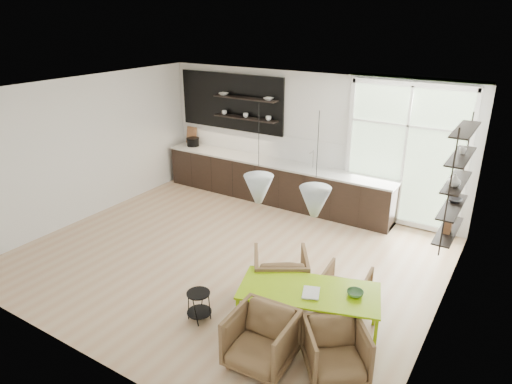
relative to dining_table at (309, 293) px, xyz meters
name	(u,v)px	position (x,y,z in m)	size (l,w,h in m)	color
room	(288,168)	(-1.52, 2.19, 0.84)	(7.02, 6.01, 2.91)	#D1B08B
kitchen_run	(271,175)	(-2.80, 3.78, -0.02)	(5.54, 0.69, 2.75)	black
right_shelving	(456,186)	(1.26, 2.27, 1.03)	(0.26, 1.22, 1.90)	black
dining_table	(309,293)	(0.00, 0.00, 0.00)	(1.99, 1.34, 0.67)	#90C606
armchair_back_left	(280,275)	(-0.73, 0.55, -0.25)	(0.79, 0.81, 0.74)	brown
armchair_back_right	(346,288)	(0.21, 0.84, -0.32)	(0.63, 0.65, 0.59)	brown
armchair_front_left	(261,339)	(-0.23, -0.84, -0.27)	(0.75, 0.77, 0.70)	brown
armchair_front_right	(336,350)	(0.61, -0.50, -0.30)	(0.69, 0.71, 0.65)	brown
wire_stool	(199,302)	(-1.41, -0.57, -0.34)	(0.35, 0.35, 0.44)	black
table_book	(303,292)	(-0.04, -0.11, 0.06)	(0.21, 0.29, 0.03)	white
table_bowl	(355,293)	(0.55, 0.20, 0.08)	(0.21, 0.21, 0.07)	#477647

